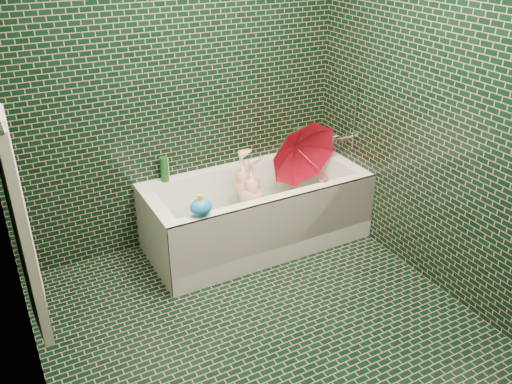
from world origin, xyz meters
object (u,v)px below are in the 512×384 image
umbrella (311,161)px  rubber_duck (295,149)px  bathtub (257,219)px  child (252,211)px  bath_toy (201,207)px

umbrella → rubber_duck: 0.36m
bathtub → child: (-0.06, -0.02, 0.10)m
umbrella → bath_toy: bearing=-165.2°
child → umbrella: bearing=94.6°
child → rubber_duck: size_ratio=8.55×
bathtub → bath_toy: 0.77m
bathtub → bath_toy: bearing=-153.4°
child → bath_toy: (-0.53, -0.28, 0.31)m
child → umbrella: (0.51, -0.02, 0.32)m
umbrella → rubber_duck: umbrella is taller
umbrella → bathtub: bearing=176.5°
child → umbrella: size_ratio=1.66×
rubber_duck → umbrella: bearing=-94.4°
child → bath_toy: bath_toy is taller
umbrella → child: bearing=178.8°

